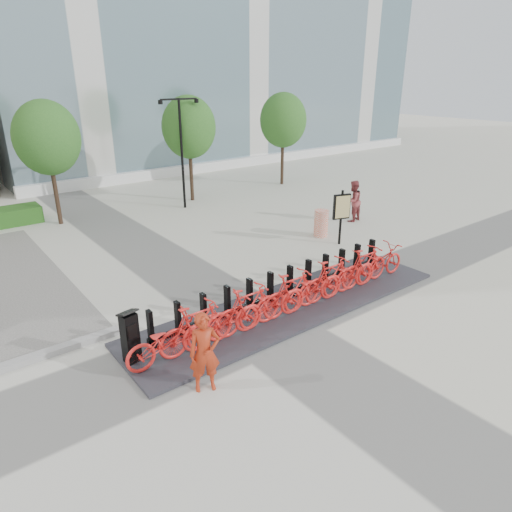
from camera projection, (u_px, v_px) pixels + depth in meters
ground at (261, 326)px, 11.61m from camera, size 120.00×120.00×0.00m
tree_1 at (47, 138)px, 18.26m from camera, size 2.60×2.60×5.10m
tree_2 at (189, 127)px, 21.95m from camera, size 2.60×2.60×5.10m
tree_3 at (283, 120)px, 25.35m from camera, size 2.60×2.60×5.10m
streetlamp at (181, 141)px, 20.81m from camera, size 2.00×0.20×5.00m
dock_pad at (291, 305)px, 12.56m from camera, size 9.60×2.40×0.08m
dock_rail_posts at (282, 284)px, 12.77m from camera, size 8.02×0.50×0.85m
bike_0 at (168, 340)px, 9.88m from camera, size 1.99×0.69×1.05m
bike_1 at (197, 327)px, 10.26m from camera, size 1.93×0.55×1.16m
bike_2 at (223, 320)px, 10.69m from camera, size 1.99×0.69×1.05m
bike_3 at (248, 309)px, 11.08m from camera, size 1.93×0.55×1.16m
bike_4 at (271, 302)px, 11.51m from camera, size 1.99×0.69×1.05m
bike_5 at (292, 293)px, 11.90m from camera, size 1.93×0.55×1.16m
bike_6 at (312, 287)px, 12.33m from camera, size 1.99×0.69×1.05m
bike_7 at (331, 279)px, 12.71m from camera, size 1.93×0.55×1.16m
bike_8 at (348, 274)px, 13.14m from camera, size 1.99×0.69×1.05m
bike_9 at (365, 266)px, 13.53m from camera, size 1.93×0.55×1.16m
bike_10 at (380, 262)px, 13.96m from camera, size 1.99×0.69×1.05m
kiosk at (130, 337)px, 9.84m from camera, size 0.44×0.39×1.28m
worker_red at (205, 353)px, 8.98m from camera, size 0.73×0.61×1.71m
pedestrian at (353, 201)px, 19.63m from camera, size 0.96×0.80×1.78m
construction_barrel at (321, 223)px, 17.88m from camera, size 0.71×0.71×1.06m
map_sign at (342, 209)px, 16.74m from camera, size 0.67×0.30×2.06m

